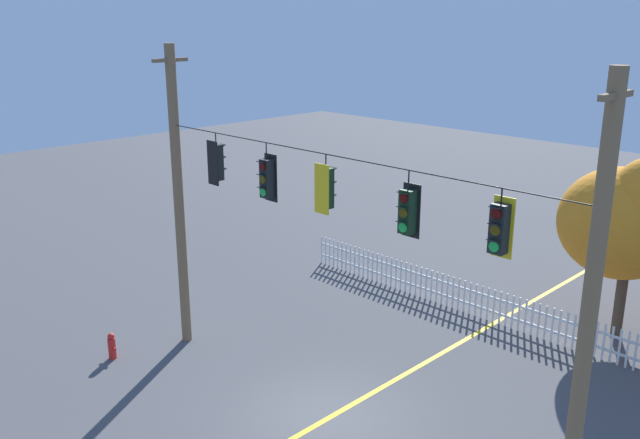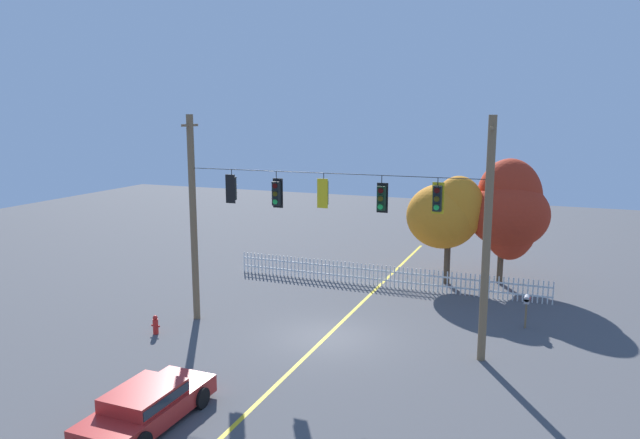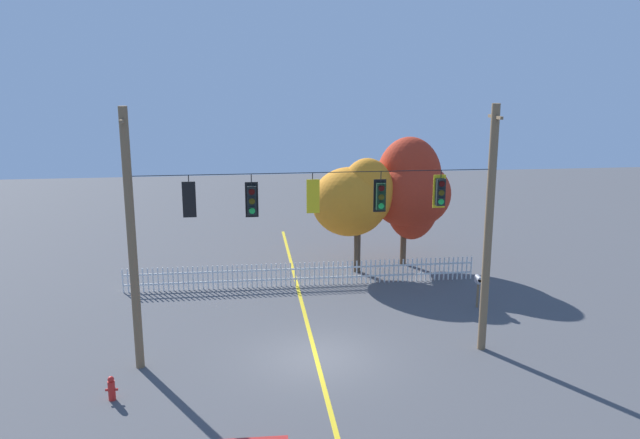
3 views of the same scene
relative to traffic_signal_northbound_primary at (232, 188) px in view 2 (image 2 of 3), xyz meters
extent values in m
plane|color=#4C4C4F|center=(4.14, 0.01, -5.83)|extent=(80.00, 80.00, 0.00)
cube|color=gold|center=(4.14, 0.01, -5.83)|extent=(0.16, 36.00, 0.01)
cylinder|color=brown|center=(-1.92, 0.01, -1.42)|extent=(0.29, 0.29, 8.82)
cylinder|color=brown|center=(10.20, 0.01, -1.42)|extent=(0.29, 0.29, 8.82)
cube|color=brown|center=(-1.92, 0.01, 2.54)|extent=(0.10, 1.10, 0.10)
cube|color=brown|center=(10.20, 0.01, 2.54)|extent=(0.10, 1.10, 0.10)
cylinder|color=black|center=(4.14, 0.01, 0.78)|extent=(11.92, 0.02, 0.02)
cylinder|color=black|center=(0.00, 0.01, 0.62)|extent=(0.03, 0.03, 0.31)
cube|color=black|center=(0.00, -0.12, 0.00)|extent=(0.43, 0.02, 1.18)
cube|color=black|center=(0.00, 0.01, 0.00)|extent=(0.30, 0.24, 0.95)
cylinder|color=#410706|center=(0.00, 0.14, 0.31)|extent=(0.20, 0.03, 0.20)
cube|color=black|center=(0.00, 0.19, 0.43)|extent=(0.22, 0.12, 0.06)
cylinder|color=#463B09|center=(0.00, 0.14, 0.00)|extent=(0.20, 0.03, 0.20)
cube|color=black|center=(0.00, 0.19, 0.11)|extent=(0.22, 0.12, 0.06)
cylinder|color=green|center=(0.00, 0.14, -0.32)|extent=(0.20, 0.03, 0.20)
cube|color=black|center=(0.00, 0.19, -0.21)|extent=(0.22, 0.12, 0.06)
cylinder|color=black|center=(2.02, 0.01, 0.57)|extent=(0.03, 0.03, 0.41)
cube|color=black|center=(2.02, 0.14, -0.11)|extent=(0.43, 0.02, 1.19)
cube|color=black|center=(2.02, 0.01, -0.11)|extent=(0.30, 0.24, 0.96)
cylinder|color=#410706|center=(2.02, -0.13, 0.21)|extent=(0.20, 0.03, 0.20)
cube|color=black|center=(2.02, -0.17, 0.32)|extent=(0.22, 0.12, 0.06)
cylinder|color=#463B09|center=(2.02, -0.13, -0.11)|extent=(0.20, 0.03, 0.20)
cube|color=black|center=(2.02, -0.17, 0.01)|extent=(0.22, 0.12, 0.06)
cylinder|color=green|center=(2.02, -0.13, -0.43)|extent=(0.20, 0.03, 0.20)
cube|color=black|center=(2.02, -0.17, -0.31)|extent=(0.22, 0.12, 0.06)
cylinder|color=black|center=(4.03, 0.01, 0.62)|extent=(0.03, 0.03, 0.31)
cube|color=yellow|center=(4.03, -0.12, 0.01)|extent=(0.43, 0.02, 1.14)
cube|color=black|center=(4.03, 0.01, 0.01)|extent=(0.30, 0.24, 0.92)
cylinder|color=#410706|center=(4.03, 0.14, 0.31)|extent=(0.20, 0.03, 0.20)
cube|color=black|center=(4.03, 0.19, 0.43)|extent=(0.22, 0.12, 0.06)
cylinder|color=#463B09|center=(4.03, 0.14, 0.01)|extent=(0.20, 0.03, 0.20)
cube|color=black|center=(4.03, 0.19, 0.12)|extent=(0.22, 0.12, 0.06)
cylinder|color=green|center=(4.03, 0.14, -0.30)|extent=(0.20, 0.03, 0.20)
cube|color=black|center=(4.03, 0.19, -0.18)|extent=(0.22, 0.12, 0.06)
cylinder|color=black|center=(6.34, 0.01, 0.58)|extent=(0.03, 0.03, 0.40)
cube|color=black|center=(6.34, 0.14, -0.08)|extent=(0.43, 0.02, 1.12)
cube|color=black|center=(6.34, 0.01, -0.08)|extent=(0.30, 0.24, 0.91)
cylinder|color=#410706|center=(6.34, -0.13, 0.23)|extent=(0.20, 0.03, 0.20)
cube|color=black|center=(6.34, -0.17, 0.34)|extent=(0.22, 0.12, 0.06)
cylinder|color=#463B09|center=(6.34, -0.13, -0.08)|extent=(0.20, 0.03, 0.20)
cube|color=black|center=(6.34, -0.17, 0.04)|extent=(0.22, 0.12, 0.06)
cylinder|color=green|center=(6.34, -0.13, -0.38)|extent=(0.20, 0.03, 0.20)
cube|color=black|center=(6.34, -0.17, -0.26)|extent=(0.22, 0.12, 0.06)
cylinder|color=black|center=(8.41, 0.01, 0.63)|extent=(0.03, 0.03, 0.29)
cube|color=yellow|center=(8.41, 0.14, 0.02)|extent=(0.43, 0.02, 1.14)
cube|color=black|center=(8.41, 0.01, 0.02)|extent=(0.30, 0.24, 0.92)
cylinder|color=#410706|center=(8.41, -0.13, 0.33)|extent=(0.20, 0.03, 0.20)
cube|color=black|center=(8.41, -0.17, 0.45)|extent=(0.22, 0.12, 0.06)
cylinder|color=#463B09|center=(8.41, -0.13, 0.02)|extent=(0.20, 0.03, 0.20)
cube|color=black|center=(8.41, -0.17, 0.14)|extent=(0.22, 0.12, 0.06)
cylinder|color=green|center=(8.41, -0.13, -0.28)|extent=(0.20, 0.03, 0.20)
cube|color=black|center=(8.41, -0.17, -0.17)|extent=(0.22, 0.12, 0.06)
cube|color=white|center=(-3.77, 7.74, -5.27)|extent=(0.06, 0.04, 1.12)
cube|color=white|center=(-3.55, 7.74, -5.27)|extent=(0.06, 0.04, 1.12)
cube|color=white|center=(-3.33, 7.74, -5.27)|extent=(0.06, 0.04, 1.12)
cube|color=white|center=(-3.10, 7.74, -5.27)|extent=(0.06, 0.04, 1.12)
cube|color=white|center=(-2.88, 7.74, -5.27)|extent=(0.06, 0.04, 1.12)
cube|color=white|center=(-2.66, 7.74, -5.27)|extent=(0.06, 0.04, 1.12)
cube|color=white|center=(-2.43, 7.74, -5.27)|extent=(0.06, 0.04, 1.12)
cube|color=white|center=(-2.21, 7.74, -5.27)|extent=(0.06, 0.04, 1.12)
cube|color=white|center=(-1.98, 7.74, -5.27)|extent=(0.06, 0.04, 1.12)
cube|color=white|center=(-1.76, 7.74, -5.27)|extent=(0.06, 0.04, 1.12)
cube|color=white|center=(-1.54, 7.74, -5.27)|extent=(0.06, 0.04, 1.12)
cube|color=white|center=(-1.31, 7.74, -5.27)|extent=(0.06, 0.04, 1.12)
cube|color=white|center=(-1.09, 7.74, -5.27)|extent=(0.06, 0.04, 1.12)
cube|color=white|center=(-0.87, 7.74, -5.27)|extent=(0.06, 0.04, 1.12)
cube|color=white|center=(-0.64, 7.74, -5.27)|extent=(0.06, 0.04, 1.12)
cube|color=white|center=(-0.42, 7.74, -5.27)|extent=(0.06, 0.04, 1.12)
cube|color=white|center=(-0.19, 7.74, -5.27)|extent=(0.06, 0.04, 1.12)
cube|color=white|center=(0.03, 7.74, -5.27)|extent=(0.06, 0.04, 1.12)
cube|color=white|center=(0.25, 7.74, -5.27)|extent=(0.06, 0.04, 1.12)
cube|color=white|center=(0.48, 7.74, -5.27)|extent=(0.06, 0.04, 1.12)
cube|color=white|center=(0.70, 7.74, -5.27)|extent=(0.06, 0.04, 1.12)
cube|color=white|center=(0.92, 7.74, -5.27)|extent=(0.06, 0.04, 1.12)
cube|color=white|center=(1.15, 7.74, -5.27)|extent=(0.06, 0.04, 1.12)
cube|color=white|center=(1.37, 7.74, -5.27)|extent=(0.06, 0.04, 1.12)
cube|color=white|center=(1.60, 7.74, -5.27)|extent=(0.06, 0.04, 1.12)
cube|color=white|center=(1.82, 7.74, -5.27)|extent=(0.06, 0.04, 1.12)
cube|color=white|center=(2.04, 7.74, -5.27)|extent=(0.06, 0.04, 1.12)
cube|color=white|center=(2.27, 7.74, -5.27)|extent=(0.06, 0.04, 1.12)
cube|color=white|center=(2.49, 7.74, -5.27)|extent=(0.06, 0.04, 1.12)
cube|color=white|center=(2.71, 7.74, -5.27)|extent=(0.06, 0.04, 1.12)
cube|color=white|center=(2.94, 7.74, -5.27)|extent=(0.06, 0.04, 1.12)
cube|color=white|center=(3.16, 7.74, -5.27)|extent=(0.06, 0.04, 1.12)
cube|color=white|center=(3.39, 7.74, -5.27)|extent=(0.06, 0.04, 1.12)
cube|color=white|center=(3.61, 7.74, -5.27)|extent=(0.06, 0.04, 1.12)
cube|color=white|center=(3.83, 7.74, -5.27)|extent=(0.06, 0.04, 1.12)
cube|color=white|center=(4.06, 7.74, -5.27)|extent=(0.06, 0.04, 1.12)
cube|color=white|center=(4.28, 7.74, -5.27)|extent=(0.06, 0.04, 1.12)
cube|color=white|center=(4.50, 7.74, -5.27)|extent=(0.06, 0.04, 1.12)
cube|color=white|center=(4.73, 7.74, -5.27)|extent=(0.06, 0.04, 1.12)
cube|color=white|center=(4.95, 7.74, -5.27)|extent=(0.06, 0.04, 1.12)
cube|color=white|center=(5.18, 7.74, -5.27)|extent=(0.06, 0.04, 1.12)
cube|color=white|center=(5.40, 7.74, -5.27)|extent=(0.06, 0.04, 1.12)
cube|color=white|center=(5.62, 7.74, -5.27)|extent=(0.06, 0.04, 1.12)
cube|color=white|center=(5.85, 7.74, -5.27)|extent=(0.06, 0.04, 1.12)
cube|color=white|center=(6.07, 7.74, -5.27)|extent=(0.06, 0.04, 1.12)
cube|color=white|center=(6.29, 7.74, -5.27)|extent=(0.06, 0.04, 1.12)
cube|color=white|center=(6.52, 7.74, -5.27)|extent=(0.06, 0.04, 1.12)
cube|color=white|center=(6.74, 7.74, -5.27)|extent=(0.06, 0.04, 1.12)
cube|color=white|center=(6.97, 7.74, -5.27)|extent=(0.06, 0.04, 1.12)
cube|color=white|center=(7.19, 7.74, -5.27)|extent=(0.06, 0.04, 1.12)
cube|color=white|center=(7.41, 7.74, -5.27)|extent=(0.06, 0.04, 1.12)
cube|color=white|center=(7.64, 7.74, -5.27)|extent=(0.06, 0.04, 1.12)
cube|color=white|center=(7.86, 7.74, -5.27)|extent=(0.06, 0.04, 1.12)
cube|color=white|center=(8.08, 7.74, -5.27)|extent=(0.06, 0.04, 1.12)
cube|color=white|center=(8.31, 7.74, -5.27)|extent=(0.06, 0.04, 1.12)
cube|color=white|center=(8.53, 7.74, -5.27)|extent=(0.06, 0.04, 1.12)
cube|color=white|center=(8.76, 7.74, -5.27)|extent=(0.06, 0.04, 1.12)
cube|color=white|center=(8.98, 7.74, -5.27)|extent=(0.06, 0.04, 1.12)
cube|color=white|center=(9.20, 7.74, -5.27)|extent=(0.06, 0.04, 1.12)
cube|color=white|center=(9.43, 7.74, -5.27)|extent=(0.06, 0.04, 1.12)
cube|color=white|center=(9.65, 7.74, -5.27)|extent=(0.06, 0.04, 1.12)
cube|color=white|center=(9.87, 7.74, -5.27)|extent=(0.06, 0.04, 1.12)
cube|color=white|center=(10.10, 7.74, -5.27)|extent=(0.06, 0.04, 1.12)
cube|color=white|center=(10.32, 7.74, -5.27)|extent=(0.06, 0.04, 1.12)
cube|color=white|center=(10.55, 7.74, -5.27)|extent=(0.06, 0.04, 1.12)
cube|color=white|center=(10.77, 7.74, -5.27)|extent=(0.06, 0.04, 1.12)
cube|color=white|center=(10.99, 7.74, -5.27)|extent=(0.06, 0.04, 1.12)
cube|color=white|center=(11.22, 7.74, -5.27)|extent=(0.06, 0.04, 1.12)
cube|color=white|center=(11.44, 7.74, -5.27)|extent=(0.06, 0.04, 1.12)
cube|color=white|center=(11.66, 7.74, -5.27)|extent=(0.06, 0.04, 1.12)
cube|color=white|center=(11.89, 7.74, -5.27)|extent=(0.06, 0.04, 1.12)
cube|color=white|center=(12.11, 7.74, -5.27)|extent=(0.06, 0.04, 1.12)
cube|color=white|center=(12.34, 7.74, -5.27)|extent=(0.06, 0.04, 1.12)
cube|color=white|center=(12.56, 7.74, -5.27)|extent=(0.06, 0.04, 1.12)
cube|color=white|center=(4.39, 7.77, -5.49)|extent=(16.33, 0.03, 0.08)
cube|color=white|center=(4.39, 7.77, -5.02)|extent=(16.33, 0.03, 0.08)
cylinder|color=#473828|center=(7.30, 9.51, -4.50)|extent=(0.32, 0.32, 2.67)
ellipsoid|color=orange|center=(6.93, 9.73, -2.28)|extent=(3.77, 3.39, 3.41)
ellipsoid|color=orange|center=(7.76, 9.57, -1.80)|extent=(2.63, 2.15, 3.36)
cylinder|color=brown|center=(9.90, 10.54, -4.71)|extent=(0.31, 0.31, 2.25)
ellipsoid|color=#B22D19|center=(10.29, 10.45, -2.23)|extent=(2.89, 2.57, 4.50)
ellipsoid|color=#B22D19|center=(10.18, 10.49, -2.11)|extent=(4.11, 3.74, 3.50)
ellipsoid|color=#B22D19|center=(10.15, 10.76, -1.35)|extent=(3.33, 2.85, 4.20)
cube|color=red|center=(1.77, -8.20, -5.38)|extent=(1.89, 4.51, 0.55)
cube|color=red|center=(1.77, -8.35, -4.89)|extent=(1.63, 2.18, 0.42)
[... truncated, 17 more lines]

